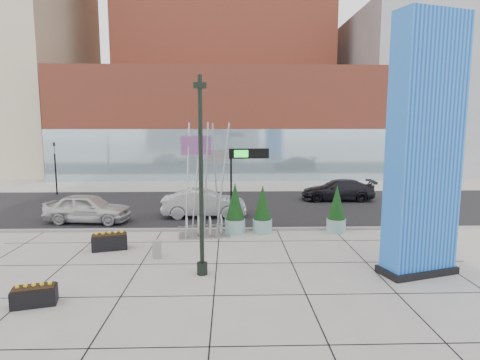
{
  "coord_description": "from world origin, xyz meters",
  "views": [
    {
      "loc": [
        1.51,
        -16.33,
        5.53
      ],
      "look_at": [
        2.01,
        2.0,
        2.94
      ],
      "focal_mm": 30.0,
      "sensor_mm": 36.0,
      "label": 1
    }
  ],
  "objects_px": {
    "concrete_bollard": "(157,249)",
    "overhead_street_sign": "(245,161)",
    "lamp_post": "(201,196)",
    "car_silver_mid": "(204,203)",
    "public_art_sculpture": "(204,207)",
    "blue_pylon": "(424,152)",
    "car_white_west": "(88,208)"
  },
  "relations": [
    {
      "from": "concrete_bollard",
      "to": "car_silver_mid",
      "type": "xyz_separation_m",
      "value": [
        1.51,
        7.38,
        0.44
      ]
    },
    {
      "from": "lamp_post",
      "to": "car_silver_mid",
      "type": "xyz_separation_m",
      "value": [
        -0.49,
        9.25,
        -2.13
      ]
    },
    {
      "from": "lamp_post",
      "to": "concrete_bollard",
      "type": "distance_m",
      "value": 3.75
    },
    {
      "from": "lamp_post",
      "to": "public_art_sculpture",
      "type": "xyz_separation_m",
      "value": [
        -0.22,
        5.11,
        -1.48
      ]
    },
    {
      "from": "blue_pylon",
      "to": "car_silver_mid",
      "type": "distance_m",
      "value": 13.13
    },
    {
      "from": "public_art_sculpture",
      "to": "concrete_bollard",
      "type": "relative_size",
      "value": 7.49
    },
    {
      "from": "lamp_post",
      "to": "overhead_street_sign",
      "type": "bearing_deg",
      "value": 72.75
    },
    {
      "from": "car_silver_mid",
      "to": "concrete_bollard",
      "type": "bearing_deg",
      "value": 167.36
    },
    {
      "from": "public_art_sculpture",
      "to": "overhead_street_sign",
      "type": "xyz_separation_m",
      "value": [
        2.05,
        0.8,
        2.2
      ]
    },
    {
      "from": "overhead_street_sign",
      "to": "car_silver_mid",
      "type": "bearing_deg",
      "value": 122.19
    },
    {
      "from": "public_art_sculpture",
      "to": "car_silver_mid",
      "type": "distance_m",
      "value": 4.19
    },
    {
      "from": "car_silver_mid",
      "to": "public_art_sculpture",
      "type": "bearing_deg",
      "value": -177.31
    },
    {
      "from": "lamp_post",
      "to": "concrete_bollard",
      "type": "xyz_separation_m",
      "value": [
        -2.0,
        1.86,
        -2.57
      ]
    },
    {
      "from": "concrete_bollard",
      "to": "blue_pylon",
      "type": "bearing_deg",
      "value": -10.95
    },
    {
      "from": "lamp_post",
      "to": "overhead_street_sign",
      "type": "xyz_separation_m",
      "value": [
        1.84,
        5.91,
        0.73
      ]
    },
    {
      "from": "car_white_west",
      "to": "blue_pylon",
      "type": "bearing_deg",
      "value": -111.95
    },
    {
      "from": "concrete_bollard",
      "to": "car_silver_mid",
      "type": "height_order",
      "value": "car_silver_mid"
    },
    {
      "from": "blue_pylon",
      "to": "lamp_post",
      "type": "bearing_deg",
      "value": 162.19
    },
    {
      "from": "car_silver_mid",
      "to": "overhead_street_sign",
      "type": "bearing_deg",
      "value": -146.15
    },
    {
      "from": "blue_pylon",
      "to": "car_white_west",
      "type": "relative_size",
      "value": 1.98
    },
    {
      "from": "concrete_bollard",
      "to": "overhead_street_sign",
      "type": "distance_m",
      "value": 6.48
    },
    {
      "from": "lamp_post",
      "to": "overhead_street_sign",
      "type": "height_order",
      "value": "lamp_post"
    },
    {
      "from": "lamp_post",
      "to": "overhead_street_sign",
      "type": "relative_size",
      "value": 1.68
    },
    {
      "from": "car_white_west",
      "to": "concrete_bollard",
      "type": "bearing_deg",
      "value": -134.83
    },
    {
      "from": "car_silver_mid",
      "to": "blue_pylon",
      "type": "bearing_deg",
      "value": -138.73
    },
    {
      "from": "lamp_post",
      "to": "car_white_west",
      "type": "relative_size",
      "value": 1.53
    },
    {
      "from": "blue_pylon",
      "to": "lamp_post",
      "type": "distance_m",
      "value": 8.15
    },
    {
      "from": "blue_pylon",
      "to": "car_silver_mid",
      "type": "height_order",
      "value": "blue_pylon"
    },
    {
      "from": "public_art_sculpture",
      "to": "concrete_bollard",
      "type": "distance_m",
      "value": 3.86
    },
    {
      "from": "public_art_sculpture",
      "to": "blue_pylon",
      "type": "bearing_deg",
      "value": -38.96
    },
    {
      "from": "lamp_post",
      "to": "car_silver_mid",
      "type": "bearing_deg",
      "value": 93.03
    },
    {
      "from": "public_art_sculpture",
      "to": "car_white_west",
      "type": "bearing_deg",
      "value": 149.68
    }
  ]
}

